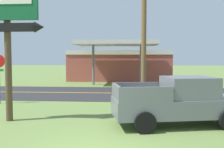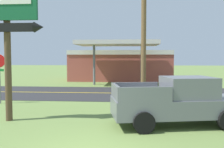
# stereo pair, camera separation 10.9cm
# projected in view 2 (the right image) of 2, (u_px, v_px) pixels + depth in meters

# --- Properties ---
(road_asphalt) EXTENTS (140.00, 8.00, 0.02)m
(road_asphalt) POSITION_uv_depth(u_px,v_px,m) (118.00, 93.00, 20.11)
(road_asphalt) COLOR #2B2B2D
(road_asphalt) RESTS_ON ground
(road_centre_line) EXTENTS (126.00, 0.20, 0.01)m
(road_centre_line) POSITION_uv_depth(u_px,v_px,m) (118.00, 93.00, 20.11)
(road_centre_line) COLOR gold
(road_centre_line) RESTS_ON road_asphalt
(motel_sign) EXTENTS (3.08, 0.54, 6.50)m
(motel_sign) POSITION_uv_depth(u_px,v_px,m) (7.00, 16.00, 10.98)
(motel_sign) COLOR brown
(motel_sign) RESTS_ON ground
(utility_pole) EXTENTS (2.01, 0.26, 8.05)m
(utility_pole) POSITION_uv_depth(u_px,v_px,m) (144.00, 27.00, 13.40)
(utility_pole) COLOR brown
(utility_pole) RESTS_ON ground
(gas_station) EXTENTS (12.00, 11.50, 4.40)m
(gas_station) POSITION_uv_depth(u_px,v_px,m) (121.00, 64.00, 31.84)
(gas_station) COLOR #A84C42
(gas_station) RESTS_ON ground
(pickup_grey_parked_on_lawn) EXTENTS (5.49, 3.02, 1.96)m
(pickup_grey_parked_on_lawn) POSITION_uv_depth(u_px,v_px,m) (179.00, 102.00, 10.52)
(pickup_grey_parked_on_lawn) COLOR slate
(pickup_grey_parked_on_lawn) RESTS_ON ground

